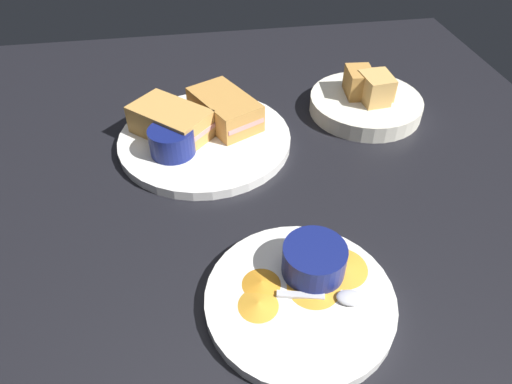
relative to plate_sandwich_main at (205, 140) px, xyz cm
name	(u,v)px	position (x,y,z in cm)	size (l,w,h in cm)	color
ground_plane	(263,177)	(8.45, 8.43, -2.30)	(110.00, 110.00, 3.00)	black
plate_sandwich_main	(205,140)	(0.00, 0.00, 0.00)	(28.83, 28.83, 1.60)	white
sandwich_half_near	(225,109)	(-3.84, 3.91, 3.20)	(15.03, 12.61, 4.80)	#C68C42
sandwich_half_far	(171,122)	(-1.46, -5.28, 3.20)	(14.46, 14.67, 4.80)	tan
ramekin_dark_sauce	(172,140)	(3.77, -5.28, 3.08)	(7.20, 7.20, 4.26)	navy
spoon_by_dark_ramekin	(197,134)	(-0.23, -1.27, 1.16)	(8.02, 8.03, 0.80)	silver
plate_chips_companion	(296,300)	(33.85, 8.01, 0.00)	(22.12, 22.12, 1.60)	white
ramekin_light_gravy	(314,259)	(30.53, 10.78, 2.90)	(7.62, 7.62, 3.92)	navy
spoon_by_gravy_ramekin	(339,297)	(35.00, 12.63, 1.16)	(3.84, 9.92, 0.80)	silver
plantain_chip_scatter	(307,280)	(32.00, 9.67, 1.10)	(11.83, 18.64, 0.60)	gold
bread_basket_rear	(366,100)	(-5.42, 30.11, 1.55)	(20.35, 20.35, 7.86)	silver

